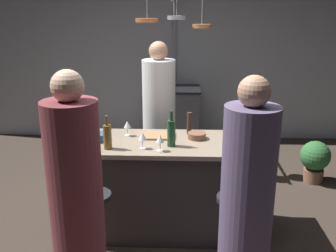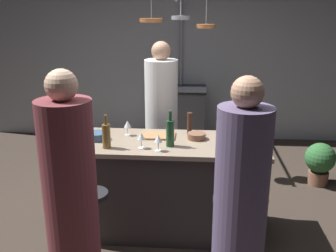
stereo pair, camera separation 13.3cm
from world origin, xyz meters
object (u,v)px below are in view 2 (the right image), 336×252
chef (161,124)px  wine_bottle_rose (240,125)px  wine_glass_near_right_guest (158,139)px  mixing_bowl_wooden (197,136)px  wine_glass_near_left_guest (141,137)px  bar_stool_right (228,232)px  wine_glass_by_chef (127,125)px  bar_stool_left (94,227)px  mixing_bowl_steel (239,147)px  stove_range (180,116)px  guest_right (240,211)px  wine_bottle_green (170,133)px  potted_plant (320,161)px  guest_left (71,204)px  wine_bottle_amber (106,136)px  cutting_board (158,136)px  pepper_mill (190,123)px  mixing_bowl_blue (98,136)px

chef → wine_bottle_rose: size_ratio=5.19×
wine_glass_near_right_guest → mixing_bowl_wooden: bearing=46.3°
wine_glass_near_left_guest → bar_stool_right: bearing=-30.1°
wine_bottle_rose → wine_glass_by_chef: (-1.05, 0.01, -0.03)m
bar_stool_left → mixing_bowl_steel: size_ratio=3.61×
stove_range → wine_glass_near_left_guest: (-0.20, -2.64, 0.56)m
chef → mixing_bowl_wooden: (0.40, -0.76, 0.13)m
guest_right → wine_glass_near_left_guest: guest_right is taller
guest_right → wine_glass_near_right_guest: (-0.62, 0.74, 0.23)m
wine_bottle_green → bar_stool_right: bearing=-45.5°
chef → wine_bottle_green: chef is taller
chef → wine_glass_by_chef: bearing=-109.8°
stove_range → potted_plant: 2.20m
guest_left → wine_bottle_amber: (0.06, 0.80, 0.22)m
wine_bottle_amber → wine_glass_by_chef: size_ratio=2.02×
cutting_board → wine_glass_near_right_guest: size_ratio=2.19×
wine_glass_near_left_guest → mixing_bowl_wooden: 0.56m
stove_range → bar_stool_left: 3.12m
wine_bottle_rose → wine_bottle_amber: bearing=-163.7°
wine_glass_near_right_guest → mixing_bowl_steel: wine_glass_near_right_guest is taller
pepper_mill → guest_left: bearing=-121.8°
chef → potted_plant: 1.97m
stove_range → chef: (-0.13, -1.60, 0.35)m
wine_glass_near_left_guest → mixing_bowl_wooden: (0.47, 0.28, -0.08)m
guest_left → stove_range: bearing=80.7°
bar_stool_right → mixing_bowl_steel: 0.71m
bar_stool_left → guest_left: 0.57m
wine_bottle_green → wine_glass_near_left_guest: (-0.24, -0.07, -0.02)m
bar_stool_right → guest_right: bearing=-84.7°
stove_range → mixing_bowl_blue: (-0.64, -2.45, 0.49)m
bar_stool_right → potted_plant: 2.13m
stove_range → guest_left: bearing=-99.3°
stove_range → wine_bottle_green: 2.63m
mixing_bowl_steel → wine_bottle_green: bearing=172.5°
mixing_bowl_wooden → wine_bottle_green: bearing=-137.8°
pepper_mill → wine_bottle_rose: wine_bottle_rose is taller
mixing_bowl_blue → cutting_board: bearing=13.1°
pepper_mill → wine_bottle_amber: 0.83m
wine_bottle_green → wine_bottle_rose: bearing=22.1°
wine_bottle_rose → mixing_bowl_steel: 0.35m
stove_range → wine_bottle_amber: bearing=-100.7°
mixing_bowl_steel → wine_glass_near_right_guest: bearing=-175.7°
wine_glass_by_chef → mixing_bowl_wooden: wine_glass_by_chef is taller
wine_bottle_green → mixing_bowl_wooden: wine_bottle_green is taller
guest_left → wine_bottle_amber: 0.83m
wine_bottle_amber → wine_glass_near_left_guest: wine_bottle_amber is taller
guest_left → wine_bottle_amber: bearing=85.4°
guest_left → potted_plant: bearing=42.6°
guest_left → wine_glass_near_left_guest: (0.36, 0.81, 0.21)m
bar_stool_right → guest_right: 0.55m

